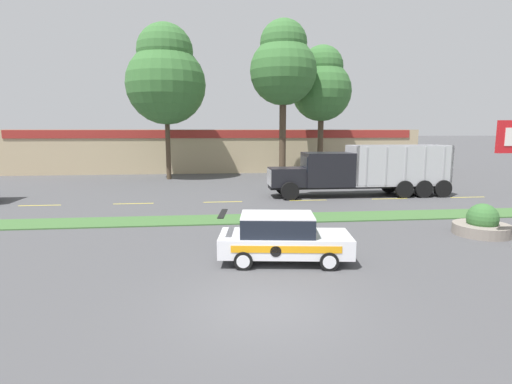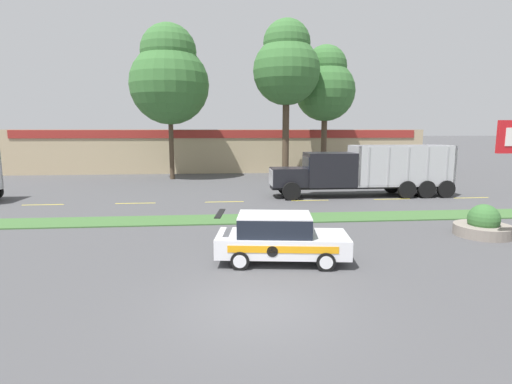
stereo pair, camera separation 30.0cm
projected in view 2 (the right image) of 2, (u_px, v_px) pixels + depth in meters
ground_plane at (257, 306)px, 10.07m from camera, size 600.00×600.00×0.00m
grass_verge at (238, 219)px, 19.81m from camera, size 120.00×2.14×0.06m
centre_line_2 at (43, 205)px, 23.76m from camera, size 2.40×0.14×0.01m
centre_line_3 at (135, 203)px, 24.25m from camera, size 2.40×0.14×0.01m
centre_line_4 at (224, 202)px, 24.75m from camera, size 2.40×0.14×0.01m
centre_line_5 at (310, 200)px, 25.24m from camera, size 2.40×0.14×0.01m
centre_line_6 at (392, 199)px, 25.73m from camera, size 2.40×0.14×0.01m
centre_line_7 at (471, 198)px, 26.22m from camera, size 2.40×0.14×0.01m
dump_truck_mid at (349, 173)px, 26.56m from camera, size 12.08×2.59×3.40m
rally_car at (280, 238)px, 13.39m from camera, size 4.57×2.38×1.65m
stone_planter at (483, 225)px, 16.78m from camera, size 2.30×2.30×1.34m
store_building_backdrop at (220, 149)px, 46.58m from camera, size 43.06×12.10×4.47m
tree_behind_left at (286, 65)px, 34.44m from camera, size 5.81×5.81×13.81m
tree_behind_centre at (169, 77)px, 34.97m from camera, size 6.94×6.94×13.56m
tree_behind_right at (325, 85)px, 37.48m from camera, size 5.61×5.61×12.26m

